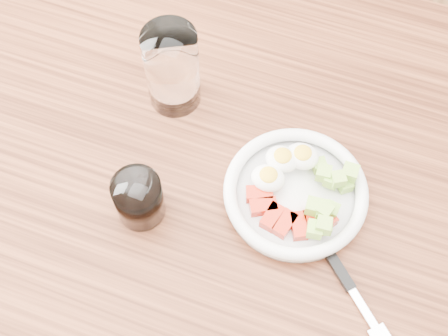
# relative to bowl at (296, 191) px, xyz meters

# --- Properties ---
(ground) EXTENTS (4.00, 4.00, 0.00)m
(ground) POSITION_rel_bowl_xyz_m (-0.10, -0.02, -0.79)
(ground) COLOR brown
(ground) RESTS_ON ground
(dining_table) EXTENTS (1.50, 0.90, 0.77)m
(dining_table) POSITION_rel_bowl_xyz_m (-0.10, -0.02, -0.12)
(dining_table) COLOR brown
(dining_table) RESTS_ON ground
(bowl) EXTENTS (0.21, 0.21, 0.05)m
(bowl) POSITION_rel_bowl_xyz_m (0.00, 0.00, 0.00)
(bowl) COLOR white
(bowl) RESTS_ON dining_table
(fork) EXTENTS (0.17, 0.16, 0.01)m
(fork) POSITION_rel_bowl_xyz_m (0.10, -0.09, -0.01)
(fork) COLOR black
(fork) RESTS_ON dining_table
(water_glass) EXTENTS (0.08, 0.08, 0.14)m
(water_glass) POSITION_rel_bowl_xyz_m (-0.23, 0.10, 0.05)
(water_glass) COLOR white
(water_glass) RESTS_ON dining_table
(coffee_glass) EXTENTS (0.07, 0.07, 0.08)m
(coffee_glass) POSITION_rel_bowl_xyz_m (-0.20, -0.09, 0.02)
(coffee_glass) COLOR white
(coffee_glass) RESTS_ON dining_table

